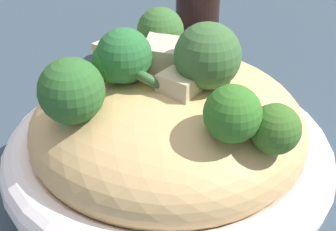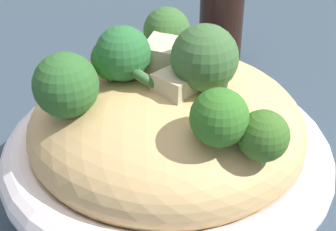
# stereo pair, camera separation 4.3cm
# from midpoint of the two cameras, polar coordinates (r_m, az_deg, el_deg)

# --- Properties ---
(ground_plane) EXTENTS (3.00, 3.00, 0.00)m
(ground_plane) POSITION_cam_midpoint_polar(r_m,az_deg,el_deg) (0.47, 2.60, -8.17)
(ground_plane) COLOR #31404C
(serving_bowl) EXTENTS (0.29, 0.29, 0.06)m
(serving_bowl) POSITION_cam_midpoint_polar(r_m,az_deg,el_deg) (0.45, 2.70, -5.21)
(serving_bowl) COLOR white
(serving_bowl) RESTS_ON ground_plane
(noodle_heap) EXTENTS (0.23, 0.23, 0.10)m
(noodle_heap) POSITION_cam_midpoint_polar(r_m,az_deg,el_deg) (0.43, 2.81, -1.15)
(noodle_heap) COLOR tan
(noodle_heap) RESTS_ON serving_bowl
(broccoli_florets) EXTENTS (0.18, 0.19, 0.08)m
(broccoli_florets) POSITION_cam_midpoint_polar(r_m,az_deg,el_deg) (0.38, 2.20, 4.69)
(broccoli_florets) COLOR #9CBA73
(broccoli_florets) RESTS_ON serving_bowl
(carrot_coins) EXTENTS (0.11, 0.14, 0.04)m
(carrot_coins) POSITION_cam_midpoint_polar(r_m,az_deg,el_deg) (0.45, 3.18, 6.01)
(carrot_coins) COLOR orange
(carrot_coins) RESTS_ON serving_bowl
(zucchini_slices) EXTENTS (0.05, 0.09, 0.03)m
(zucchini_slices) POSITION_cam_midpoint_polar(r_m,az_deg,el_deg) (0.40, 3.85, 3.91)
(zucchini_slices) COLOR #C0DF9E
(zucchini_slices) RESTS_ON serving_bowl
(chicken_chunks) EXTENTS (0.11, 0.08, 0.04)m
(chicken_chunks) POSITION_cam_midpoint_polar(r_m,az_deg,el_deg) (0.43, 1.03, 6.08)
(chicken_chunks) COLOR #CAB88F
(chicken_chunks) RESTS_ON serving_bowl
(soy_sauce_bottle) EXTENTS (0.06, 0.06, 0.15)m
(soy_sauce_bottle) POSITION_cam_midpoint_polar(r_m,az_deg,el_deg) (0.67, 7.90, 10.92)
(soy_sauce_bottle) COLOR black
(soy_sauce_bottle) RESTS_ON ground_plane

